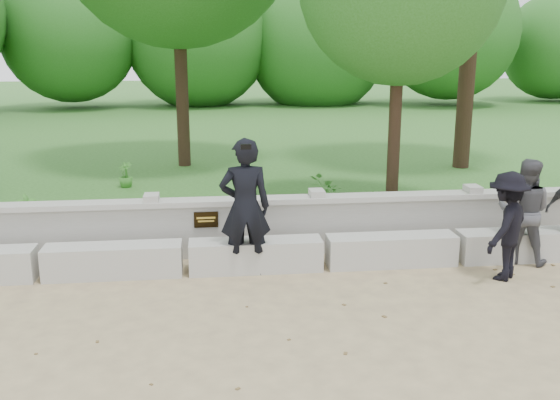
# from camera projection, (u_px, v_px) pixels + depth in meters

# --- Properties ---
(ground) EXTENTS (80.00, 80.00, 0.00)m
(ground) POSITION_uv_depth(u_px,v_px,m) (181.00, 332.00, 7.06)
(ground) COLOR tan
(ground) RESTS_ON ground
(lawn) EXTENTS (40.00, 22.00, 0.25)m
(lawn) POSITION_uv_depth(u_px,v_px,m) (197.00, 139.00, 20.52)
(lawn) COLOR #2D5A20
(lawn) RESTS_ON ground
(concrete_bench) EXTENTS (11.90, 0.45, 0.45)m
(concrete_bench) POSITION_uv_depth(u_px,v_px,m) (186.00, 258.00, 8.84)
(concrete_bench) COLOR #B3B0A9
(concrete_bench) RESTS_ON ground
(parapet_wall) EXTENTS (12.50, 0.35, 0.90)m
(parapet_wall) POSITION_uv_depth(u_px,v_px,m) (186.00, 228.00, 9.45)
(parapet_wall) COLOR #A8A59F
(parapet_wall) RESTS_ON ground
(man_main) EXTENTS (0.72, 0.64, 1.95)m
(man_main) POSITION_uv_depth(u_px,v_px,m) (245.00, 207.00, 8.63)
(man_main) COLOR black
(man_main) RESTS_ON ground
(visitor_left) EXTENTS (0.96, 0.89, 1.57)m
(visitor_left) POSITION_uv_depth(u_px,v_px,m) (524.00, 211.00, 9.16)
(visitor_left) COLOR #444449
(visitor_left) RESTS_ON ground
(visitor_mid) EXTENTS (1.09, 1.08, 1.51)m
(visitor_mid) POSITION_uv_depth(u_px,v_px,m) (506.00, 226.00, 8.51)
(visitor_mid) COLOR black
(visitor_mid) RESTS_ON ground
(shrub_a) EXTENTS (0.40, 0.40, 0.63)m
(shrub_a) POSITION_uv_depth(u_px,v_px,m) (29.00, 214.00, 9.83)
(shrub_a) COLOR #3B7F2B
(shrub_a) RESTS_ON lawn
(shrub_b) EXTENTS (0.29, 0.33, 0.52)m
(shrub_b) POSITION_uv_depth(u_px,v_px,m) (372.00, 207.00, 10.46)
(shrub_b) COLOR #3B7F2B
(shrub_b) RESTS_ON lawn
(shrub_c) EXTENTS (0.75, 0.74, 0.63)m
(shrub_c) POSITION_uv_depth(u_px,v_px,m) (327.00, 193.00, 11.21)
(shrub_c) COLOR #3B7F2B
(shrub_c) RESTS_ON lawn
(shrub_d) EXTENTS (0.40, 0.39, 0.53)m
(shrub_d) POSITION_uv_depth(u_px,v_px,m) (126.00, 175.00, 13.02)
(shrub_d) COLOR #3B7F2B
(shrub_d) RESTS_ON lawn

